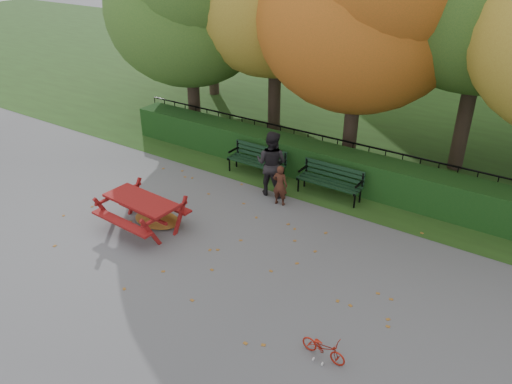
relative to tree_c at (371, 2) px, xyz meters
The scene contains 13 objects.
ground 7.71m from the tree_c, 97.97° to the right, with size 90.00×90.00×0.00m, color slate.
grass_strip 9.41m from the tree_c, 95.93° to the left, with size 90.00×90.00×0.00m, color #213A15.
hedge 4.64m from the tree_c, 119.73° to the right, with size 13.00×0.90×1.00m, color black.
iron_fence 4.42m from the tree_c, 141.61° to the right, with size 14.00×0.04×1.02m.
tree_c is the anchor object (origin of this frame).
bench_left 5.31m from the tree_c, 133.36° to the right, with size 1.80×0.57×0.88m.
bench_right 4.87m from the tree_c, 83.30° to the right, with size 1.80×0.57×0.88m.
picnic_table 8.12m from the tree_c, 113.74° to the right, with size 1.98×1.63×0.93m.
leaf_pile 8.10m from the tree_c, 115.06° to the right, with size 1.28×0.88×0.09m, color brown.
leaf_scatter 7.48m from the tree_c, 98.39° to the right, with size 9.00×5.70×0.01m, color brown, non-canonical shape.
child 5.51m from the tree_c, 100.58° to the right, with size 0.41×0.27×1.13m, color #3D1D13.
adult 5.10m from the tree_c, 110.79° to the right, with size 0.89×0.70×1.84m, color black.
bicycle 9.37m from the tree_c, 69.81° to the right, with size 0.29×0.84×0.44m, color maroon.
Camera 1 is at (6.19, -7.57, 6.59)m, focal length 35.00 mm.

